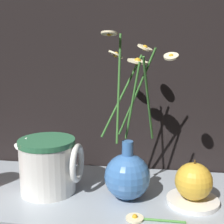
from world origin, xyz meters
TOP-DOWN VIEW (x-y plane):
  - ground_plane at (0.00, 0.00)m, footprint 6.00×6.00m
  - shelf at (0.00, 0.00)m, footprint 0.81×0.32m
  - vase_with_flowers at (0.05, -0.02)m, footprint 0.17×0.17m
  - ceramic_pitcher at (-0.13, -0.01)m, footprint 0.16×0.13m
  - saucer_plate at (0.20, -0.02)m, footprint 0.12×0.12m
  - orange_fruit at (0.20, -0.02)m, footprint 0.08×0.08m
  - loose_daisy at (0.09, -0.11)m, footprint 0.12×0.04m

SIDE VIEW (x-z plane):
  - ground_plane at x=0.00m, z-range 0.00..0.00m
  - shelf at x=0.00m, z-range 0.00..0.01m
  - loose_daisy at x=0.09m, z-range 0.01..0.02m
  - saucer_plate at x=0.20m, z-range 0.01..0.02m
  - orange_fruit at x=0.20m, z-range 0.02..0.11m
  - vase_with_flowers at x=0.05m, z-range -0.11..0.26m
  - ceramic_pitcher at x=-0.13m, z-range 0.01..0.15m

